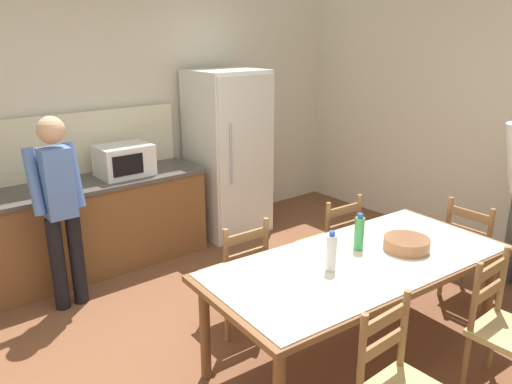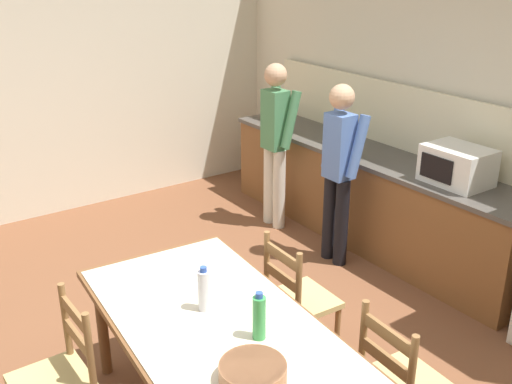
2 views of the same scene
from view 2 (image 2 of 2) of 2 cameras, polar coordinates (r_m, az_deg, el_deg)
ground_plane at (r=4.24m, az=-3.98°, el=-16.19°), size 8.32×8.32×0.00m
wall_back at (r=5.34m, az=21.00°, el=7.88°), size 6.52×0.12×2.90m
wall_left at (r=6.48m, az=-19.75°, el=10.28°), size 0.12×5.20×2.90m
kitchen_counter at (r=5.82m, az=10.47°, el=-0.34°), size 3.45×0.66×0.89m
counter_splashback at (r=5.81m, az=13.16°, el=7.10°), size 3.41×0.03×0.60m
microwave at (r=5.02m, az=18.61°, el=2.41°), size 0.50×0.39×0.30m
dining_table at (r=3.26m, az=-2.67°, el=-14.35°), size 2.25×1.15×0.75m
bottle_near_centre at (r=3.36m, az=-4.97°, el=-9.28°), size 0.07×0.07×0.27m
bottle_off_centre at (r=3.12m, az=0.30°, el=-11.82°), size 0.07×0.07×0.27m
serving_bowl at (r=2.89m, az=-0.31°, el=-16.74°), size 0.32×0.32×0.09m
chair_side_far_right at (r=3.48m, az=13.64°, el=-17.35°), size 0.45×0.43×0.91m
chair_side_far_left at (r=4.09m, az=3.99°, el=-10.22°), size 0.44×0.42×0.91m
chair_side_near_left at (r=3.59m, az=-18.30°, el=-16.60°), size 0.43×0.41×0.91m
person_at_sink at (r=5.88m, az=1.88°, el=5.21°), size 0.41×0.29×1.65m
person_at_counter at (r=5.19m, az=7.91°, el=2.50°), size 0.41×0.28×1.61m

